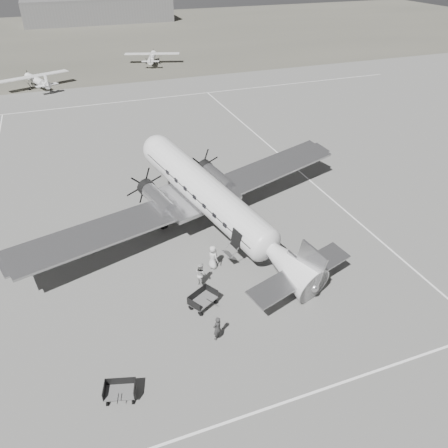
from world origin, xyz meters
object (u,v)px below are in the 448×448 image
(ground_crew, at_px, (217,328))
(light_plane_left, at_px, (37,82))
(hangar_main, at_px, (98,10))
(baggage_cart_near, at_px, (203,300))
(passenger, at_px, (213,257))
(ramp_agent, at_px, (201,274))
(light_plane_right, at_px, (152,58))
(baggage_cart_far, at_px, (120,392))
(dc3_airliner, at_px, (215,203))

(ground_crew, bearing_deg, light_plane_left, -105.77)
(hangar_main, distance_m, baggage_cart_near, 126.06)
(baggage_cart_near, relative_size, passenger, 1.02)
(ground_crew, relative_size, ramp_agent, 0.95)
(light_plane_right, bearing_deg, passenger, -81.42)
(light_plane_left, bearing_deg, baggage_cart_near, -101.98)
(light_plane_left, bearing_deg, baggage_cart_far, -108.31)
(passenger, bearing_deg, ramp_agent, 115.02)
(light_plane_right, distance_m, ground_crew, 71.76)
(baggage_cart_near, bearing_deg, hangar_main, 56.65)
(light_plane_left, xyz_separation_m, ramp_agent, (10.09, -55.28, -0.26))
(hangar_main, distance_m, light_plane_right, 58.01)
(dc3_airliner, distance_m, baggage_cart_far, 16.17)
(ramp_agent, bearing_deg, hangar_main, -17.30)
(dc3_airliner, relative_size, ramp_agent, 17.28)
(dc3_airliner, relative_size, light_plane_right, 2.91)
(hangar_main, distance_m, baggage_cart_far, 131.61)
(hangar_main, relative_size, dc3_airliner, 1.35)
(hangar_main, bearing_deg, baggage_cart_near, -93.93)
(ground_crew, bearing_deg, dc3_airliner, -133.51)
(dc3_airliner, xyz_separation_m, baggage_cart_far, (-9.73, -12.68, -2.47))
(baggage_cart_far, bearing_deg, light_plane_right, 92.29)
(light_plane_right, xyz_separation_m, ground_crew, (-11.78, -70.78, -0.25))
(hangar_main, bearing_deg, dc3_airliner, -92.46)
(light_plane_left, distance_m, baggage_cart_near, 58.22)
(light_plane_left, distance_m, light_plane_right, 23.67)
(hangar_main, bearing_deg, baggage_cart_far, -96.46)
(light_plane_right, xyz_separation_m, baggage_cart_far, (-17.89, -72.85, -0.62))
(ground_crew, bearing_deg, baggage_cart_near, -115.64)
(baggage_cart_near, distance_m, ramp_agent, 2.26)
(light_plane_left, height_order, light_plane_right, light_plane_left)
(light_plane_left, xyz_separation_m, baggage_cart_far, (3.36, -62.44, -0.67))
(ground_crew, bearing_deg, ramp_agent, -121.66)
(light_plane_right, bearing_deg, light_plane_left, -136.66)
(baggage_cart_far, relative_size, ramp_agent, 0.95)
(dc3_airliner, bearing_deg, hangar_main, 68.95)
(light_plane_right, bearing_deg, ground_crew, -82.21)
(dc3_airliner, bearing_deg, ground_crew, -127.41)
(dc3_airliner, bearing_deg, baggage_cart_near, -133.53)
(baggage_cart_far, distance_m, ground_crew, 6.46)
(baggage_cart_near, height_order, baggage_cart_far, baggage_cart_near)
(hangar_main, height_order, baggage_cart_far, hangar_main)
(light_plane_right, relative_size, ramp_agent, 5.94)
(light_plane_left, relative_size, ground_crew, 6.51)
(dc3_airliner, relative_size, baggage_cart_near, 16.19)
(hangar_main, bearing_deg, light_plane_left, -104.89)
(baggage_cart_far, height_order, ramp_agent, ramp_agent)
(hangar_main, bearing_deg, ramp_agent, -93.73)
(baggage_cart_far, relative_size, passenger, 0.91)
(dc3_airliner, relative_size, light_plane_left, 2.78)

